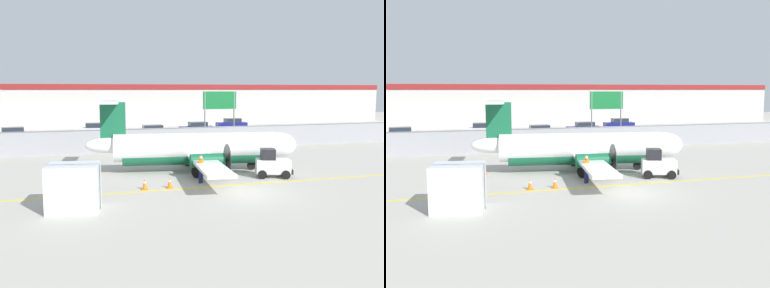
# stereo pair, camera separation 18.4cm
# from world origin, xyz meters

# --- Properties ---
(ground_plane) EXTENTS (140.00, 140.00, 0.01)m
(ground_plane) POSITION_xyz_m (0.00, 2.00, 0.00)
(ground_plane) COLOR #ADA89E
(perimeter_fence) EXTENTS (98.00, 0.10, 2.10)m
(perimeter_fence) POSITION_xyz_m (0.00, 18.00, 1.12)
(perimeter_fence) COLOR gray
(perimeter_fence) RESTS_ON ground
(parking_lot_strip) EXTENTS (98.00, 17.00, 0.12)m
(parking_lot_strip) POSITION_xyz_m (0.00, 29.50, 0.06)
(parking_lot_strip) COLOR #38383A
(parking_lot_strip) RESTS_ON ground
(background_building) EXTENTS (91.00, 8.10, 6.50)m
(background_building) POSITION_xyz_m (0.00, 47.99, 3.26)
(background_building) COLOR #BCB7B2
(background_building) RESTS_ON ground
(commuter_airplane) EXTENTS (14.90, 16.06, 4.92)m
(commuter_airplane) POSITION_xyz_m (-0.27, 6.89, 1.60)
(commuter_airplane) COLOR white
(commuter_airplane) RESTS_ON ground
(baggage_tug) EXTENTS (2.56, 1.99, 1.88)m
(baggage_tug) POSITION_xyz_m (3.59, 3.50, 0.86)
(baggage_tug) COLOR silver
(baggage_tug) RESTS_ON ground
(ground_crew_worker) EXTENTS (0.48, 0.48, 1.70)m
(ground_crew_worker) POSITION_xyz_m (-1.42, 3.15, 0.95)
(ground_crew_worker) COLOR #191E4C
(ground_crew_worker) RESTS_ON ground
(cargo_container) EXTENTS (2.70, 2.37, 2.20)m
(cargo_container) POSITION_xyz_m (-8.99, -0.73, 1.10)
(cargo_container) COLOR silver
(cargo_container) RESTS_ON ground
(traffic_cone_near_left) EXTENTS (0.36, 0.36, 0.64)m
(traffic_cone_near_left) POSITION_xyz_m (-3.57, 2.40, 0.31)
(traffic_cone_near_left) COLOR orange
(traffic_cone_near_left) RESTS_ON ground
(traffic_cone_near_right) EXTENTS (0.36, 0.36, 0.64)m
(traffic_cone_near_right) POSITION_xyz_m (-5.02, 2.45, 0.31)
(traffic_cone_near_right) COLOR orange
(traffic_cone_near_right) RESTS_ON ground
(traffic_cone_far_left) EXTENTS (0.36, 0.36, 0.64)m
(traffic_cone_far_left) POSITION_xyz_m (-7.18, 7.74, 0.31)
(traffic_cone_far_left) COLOR orange
(traffic_cone_far_left) RESTS_ON ground
(traffic_cone_far_right) EXTENTS (0.36, 0.36, 0.64)m
(traffic_cone_far_right) POSITION_xyz_m (0.38, 4.54, 0.31)
(traffic_cone_far_right) COLOR orange
(traffic_cone_far_right) RESTS_ON ground
(parked_car_0) EXTENTS (4.38, 2.40, 1.58)m
(parked_car_0) POSITION_xyz_m (-14.67, 27.93, 0.89)
(parked_car_0) COLOR gray
(parked_car_0) RESTS_ON parking_lot_strip
(parked_car_1) EXTENTS (4.33, 2.28, 1.58)m
(parked_car_1) POSITION_xyz_m (-5.79, 31.44, 0.89)
(parked_car_1) COLOR silver
(parked_car_1) RESTS_ON parking_lot_strip
(parked_car_2) EXTENTS (4.25, 2.10, 1.58)m
(parked_car_2) POSITION_xyz_m (0.27, 26.50, 0.89)
(parked_car_2) COLOR gray
(parked_car_2) RESTS_ON parking_lot_strip
(parked_car_3) EXTENTS (4.24, 2.08, 1.58)m
(parked_car_3) POSITION_xyz_m (6.61, 29.42, 0.89)
(parked_car_3) COLOR navy
(parked_car_3) RESTS_ON parking_lot_strip
(parked_car_4) EXTENTS (4.34, 2.30, 1.58)m
(parked_car_4) POSITION_xyz_m (13.33, 34.49, 0.89)
(parked_car_4) COLOR navy
(parked_car_4) RESTS_ON parking_lot_strip
(highway_sign) EXTENTS (3.60, 0.14, 5.50)m
(highway_sign) POSITION_xyz_m (6.11, 20.08, 4.14)
(highway_sign) COLOR slate
(highway_sign) RESTS_ON ground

